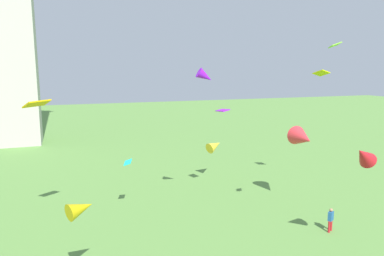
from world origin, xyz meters
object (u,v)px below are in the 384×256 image
(kite_flying_7, at_px, (335,45))
(kite_flying_10, at_px, (321,73))
(kite_flying_0, at_px, (81,208))
(kite_flying_5, at_px, (303,138))
(kite_flying_2, at_px, (205,76))
(kite_flying_6, at_px, (128,162))
(person_1, at_px, (331,218))
(kite_flying_1, at_px, (37,104))
(kite_flying_4, at_px, (215,146))
(kite_flying_9, at_px, (364,156))
(kite_flying_8, at_px, (223,110))

(kite_flying_7, distance_m, kite_flying_10, 11.70)
(kite_flying_0, height_order, kite_flying_5, kite_flying_5)
(kite_flying_2, bearing_deg, kite_flying_10, -74.01)
(kite_flying_0, height_order, kite_flying_6, kite_flying_0)
(kite_flying_0, distance_m, kite_flying_5, 18.58)
(person_1, relative_size, kite_flying_6, 1.72)
(kite_flying_2, bearing_deg, person_1, -122.42)
(kite_flying_0, bearing_deg, kite_flying_1, -8.72)
(kite_flying_1, bearing_deg, kite_flying_4, 172.59)
(person_1, relative_size, kite_flying_9, 0.90)
(kite_flying_0, height_order, kite_flying_2, kite_flying_2)
(kite_flying_10, bearing_deg, kite_flying_5, -54.60)
(kite_flying_2, height_order, kite_flying_8, kite_flying_2)
(kite_flying_0, relative_size, kite_flying_10, 1.21)
(kite_flying_2, distance_m, kite_flying_8, 4.85)
(kite_flying_0, relative_size, kite_flying_1, 0.86)
(kite_flying_6, relative_size, kite_flying_7, 1.04)
(kite_flying_2, xyz_separation_m, kite_flying_5, (8.08, -1.29, -5.00))
(person_1, relative_size, kite_flying_5, 0.70)
(kite_flying_4, distance_m, kite_flying_9, 18.33)
(kite_flying_7, height_order, kite_flying_10, kite_flying_7)
(kite_flying_7, bearing_deg, kite_flying_2, 58.68)
(kite_flying_6, height_order, kite_flying_9, kite_flying_9)
(kite_flying_4, bearing_deg, kite_flying_7, 162.47)
(kite_flying_7, bearing_deg, kite_flying_6, 71.54)
(kite_flying_1, xyz_separation_m, kite_flying_7, (17.04, -8.32, 3.68))
(kite_flying_1, bearing_deg, kite_flying_9, 116.92)
(kite_flying_8, bearing_deg, kite_flying_1, 83.98)
(kite_flying_2, bearing_deg, kite_flying_6, 75.25)
(kite_flying_0, xyz_separation_m, kite_flying_8, (12.26, 9.76, 3.43))
(kite_flying_2, xyz_separation_m, kite_flying_8, (2.73, 2.70, -2.96))
(kite_flying_4, xyz_separation_m, kite_flying_9, (1.40, -18.02, 3.01))
(kite_flying_5, bearing_deg, kite_flying_8, 150.22)
(person_1, distance_m, kite_flying_8, 11.96)
(kite_flying_5, bearing_deg, person_1, -93.66)
(kite_flying_0, bearing_deg, kite_flying_10, -92.07)
(kite_flying_5, height_order, kite_flying_10, kite_flying_10)
(kite_flying_0, relative_size, kite_flying_6, 1.61)
(kite_flying_0, bearing_deg, kite_flying_5, -96.30)
(kite_flying_0, bearing_deg, kite_flying_9, -124.18)
(person_1, height_order, kite_flying_0, kite_flying_0)
(kite_flying_2, distance_m, kite_flying_6, 9.00)
(person_1, relative_size, kite_flying_1, 0.92)
(kite_flying_0, xyz_separation_m, kite_flying_6, (3.94, 9.32, -0.30))
(person_1, height_order, kite_flying_10, kite_flying_10)
(kite_flying_6, relative_size, kite_flying_8, 0.79)
(kite_flying_4, height_order, kite_flying_6, kite_flying_6)
(person_1, height_order, kite_flying_5, kite_flying_5)
(kite_flying_0, relative_size, kite_flying_4, 0.77)
(kite_flying_4, xyz_separation_m, kite_flying_7, (0.83, -15.80, 9.27))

